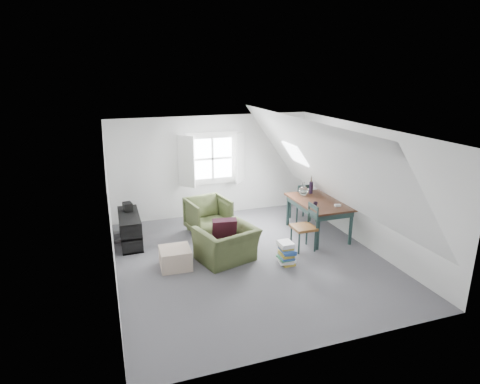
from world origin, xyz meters
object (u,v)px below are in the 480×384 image
object	(u,v)px
media_shelf	(130,231)
magazine_stack	(286,253)
dining_table	(318,205)
dining_chair_near	(305,226)
armchair_near	(227,260)
ottoman	(175,258)
armchair_far	(209,232)
dining_chair_far	(301,201)

from	to	relation	value
media_shelf	magazine_stack	size ratio (longest dim) A/B	2.83
dining_table	dining_chair_near	bearing A→B (deg)	-139.00
armchair_near	magazine_stack	xyz separation A→B (m)	(1.04, -0.50, 0.22)
ottoman	dining_chair_near	bearing A→B (deg)	-1.28
armchair_far	dining_table	distance (m)	2.54
dining_table	dining_chair_far	world-z (taller)	dining_chair_far
magazine_stack	armchair_far	bearing A→B (deg)	117.35
armchair_near	armchair_far	size ratio (longest dim) A/B	1.18
dining_table	dining_chair_far	bearing A→B (deg)	83.57
armchair_near	armchair_far	distance (m)	1.47
armchair_near	media_shelf	size ratio (longest dim) A/B	0.84
dining_table	media_shelf	world-z (taller)	dining_table
armchair_far	magazine_stack	xyz separation A→B (m)	(1.02, -1.97, 0.22)
armchair_near	magazine_stack	size ratio (longest dim) A/B	2.38
armchair_near	dining_chair_far	distance (m)	2.83
dining_chair_near	magazine_stack	size ratio (longest dim) A/B	2.16
dining_chair_near	media_shelf	distance (m)	3.67
dining_chair_near	magazine_stack	bearing A→B (deg)	-47.16
armchair_near	armchair_far	bearing A→B (deg)	-106.96
ottoman	dining_table	size ratio (longest dim) A/B	0.36
armchair_far	media_shelf	bearing A→B (deg)	170.70
ottoman	magazine_stack	size ratio (longest dim) A/B	1.28
armchair_far	dining_chair_far	size ratio (longest dim) A/B	0.94
armchair_far	ottoman	xyz separation A→B (m)	(-1.00, -1.43, 0.19)
armchair_near	dining_chair_far	size ratio (longest dim) A/B	1.10
armchair_far	media_shelf	size ratio (longest dim) A/B	0.71
dining_table	magazine_stack	size ratio (longest dim) A/B	3.59
armchair_near	magazine_stack	world-z (taller)	magazine_stack
armchair_near	ottoman	size ratio (longest dim) A/B	1.86
dining_table	magazine_stack	world-z (taller)	dining_table
armchair_far	dining_chair_near	distance (m)	2.28
ottoman	dining_table	distance (m)	3.37
dining_chair_far	media_shelf	world-z (taller)	dining_chair_far
dining_table	magazine_stack	bearing A→B (deg)	-142.14
armchair_near	dining_table	bearing A→B (deg)	177.97
armchair_near	dining_chair_near	world-z (taller)	dining_chair_near
dining_chair_far	armchair_near	bearing A→B (deg)	43.05
dining_chair_near	dining_chair_far	bearing A→B (deg)	161.20
dining_chair_far	armchair_far	bearing A→B (deg)	11.14
armchair_near	ottoman	bearing A→B (deg)	-19.08
dining_chair_far	dining_chair_near	distance (m)	1.65
dining_chair_near	armchair_near	bearing A→B (deg)	-84.73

